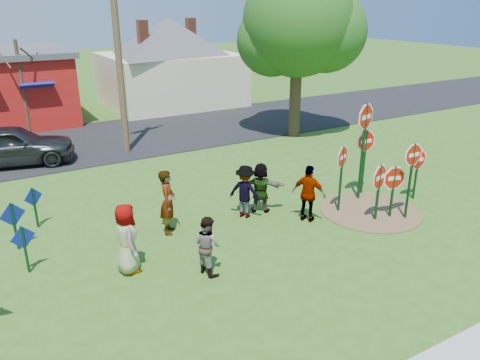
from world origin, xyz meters
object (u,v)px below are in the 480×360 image
at_px(person_a, 127,239).
at_px(leafy_tree, 300,27).
at_px(stop_sign_c, 412,164).
at_px(stop_sign_b, 365,127).
at_px(utility_pole, 117,41).
at_px(person_b, 168,202).
at_px(stop_sign_d, 365,146).
at_px(suv, 11,145).
at_px(stop_sign_a, 379,181).

distance_m(person_a, leafy_tree, 14.52).
relative_size(stop_sign_c, person_a, 1.42).
height_order(stop_sign_b, utility_pole, utility_pole).
xyz_separation_m(person_b, leafy_tree, (9.53, 6.74, 4.23)).
bearing_deg(stop_sign_d, suv, 142.21).
xyz_separation_m(suv, utility_pole, (4.56, -0.54, 3.91)).
bearing_deg(stop_sign_b, stop_sign_a, -131.77).
relative_size(stop_sign_d, leafy_tree, 0.30).
height_order(stop_sign_d, utility_pole, utility_pole).
bearing_deg(stop_sign_c, person_b, 158.50).
relative_size(stop_sign_c, leafy_tree, 0.32).
xyz_separation_m(stop_sign_c, person_b, (-6.66, 2.79, -0.83)).
bearing_deg(suv, person_a, -158.43).
height_order(stop_sign_c, utility_pole, utility_pole).
bearing_deg(suv, stop_sign_c, -126.64).
xyz_separation_m(utility_pole, leafy_tree, (8.23, -1.46, 0.41)).
relative_size(person_a, utility_pole, 0.20).
bearing_deg(stop_sign_b, stop_sign_c, -101.08).
bearing_deg(leafy_tree, person_b, -144.74).
relative_size(suv, utility_pole, 0.53).
relative_size(person_a, suv, 0.37).
bearing_deg(stop_sign_a, stop_sign_c, -39.48).
height_order(utility_pole, leafy_tree, utility_pole).
bearing_deg(stop_sign_c, stop_sign_a, 157.98).
bearing_deg(stop_sign_d, leafy_tree, 75.23).
bearing_deg(stop_sign_d, utility_pole, 127.27).
bearing_deg(utility_pole, stop_sign_d, -57.59).
xyz_separation_m(stop_sign_b, leafy_tree, (3.04, 7.65, 2.68)).
height_order(person_a, leafy_tree, leafy_tree).
distance_m(stop_sign_c, person_b, 7.27).
distance_m(stop_sign_c, utility_pole, 12.59).
bearing_deg(stop_sign_b, suv, 119.08).
bearing_deg(stop_sign_b, person_b, 155.80).
relative_size(stop_sign_b, leafy_tree, 0.43).
bearing_deg(stop_sign_a, person_a, 156.48).
height_order(person_b, suv, person_b).
distance_m(stop_sign_d, utility_pole, 10.89).
distance_m(person_b, utility_pole, 9.14).
bearing_deg(utility_pole, stop_sign_c, -64.01).
bearing_deg(leafy_tree, stop_sign_b, -111.65).
xyz_separation_m(stop_sign_b, person_b, (-6.50, 0.91, -1.55)).
height_order(stop_sign_c, person_a, stop_sign_c).
relative_size(suv, leafy_tree, 0.60).
relative_size(stop_sign_a, utility_pole, 0.21).
distance_m(stop_sign_c, suv, 15.24).
bearing_deg(leafy_tree, suv, 171.11).
bearing_deg(stop_sign_c, utility_pole, 117.22).
xyz_separation_m(stop_sign_b, suv, (-9.75, 9.65, -1.65)).
distance_m(stop_sign_b, suv, 13.82).
bearing_deg(stop_sign_d, stop_sign_c, -91.48).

